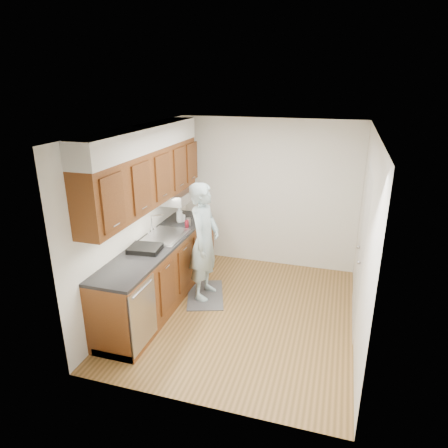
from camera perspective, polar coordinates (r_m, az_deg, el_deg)
name	(u,v)px	position (r m, az deg, el deg)	size (l,w,h in m)	color
floor	(241,313)	(5.71, 2.44, -12.55)	(3.50, 3.50, 0.00)	olive
ceiling	(244,130)	(4.85, 2.88, 13.25)	(3.50, 3.50, 0.00)	white
wall_left	(138,218)	(5.67, -12.21, 0.83)	(0.02, 3.50, 2.50)	silver
wall_right	(365,242)	(5.02, 19.48, -2.41)	(0.02, 3.50, 2.50)	silver
wall_back	(268,194)	(6.77, 6.29, 4.28)	(3.00, 0.02, 2.50)	silver
counter	(160,270)	(5.83, -9.06, -6.53)	(0.64, 2.80, 1.30)	brown
upper_cabinets	(147,169)	(5.45, -10.94, 7.78)	(0.47, 2.80, 1.21)	brown
closet_door	(361,249)	(5.39, 18.98, -3.44)	(0.02, 1.22, 2.05)	white
floor_mat	(205,295)	(6.11, -2.68, -10.07)	(0.52, 0.88, 0.02)	#5A5A5C
person	(204,234)	(5.69, -2.84, -1.42)	(0.69, 0.46, 1.96)	#A2BEC5
soap_bottle_a	(179,214)	(6.31, -6.38, 1.43)	(0.10, 0.10, 0.27)	silver
soap_bottle_b	(182,216)	(6.35, -6.03, 1.10)	(0.08, 0.08, 0.17)	silver
soda_can	(187,224)	(6.11, -5.33, 0.05)	(0.06, 0.06, 0.11)	#A31C2E
steel_can	(189,222)	(6.16, -5.09, 0.32)	(0.07, 0.07, 0.13)	#A5A5AA
dish_rack	(145,248)	(5.36, -11.22, -3.44)	(0.40, 0.34, 0.06)	black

